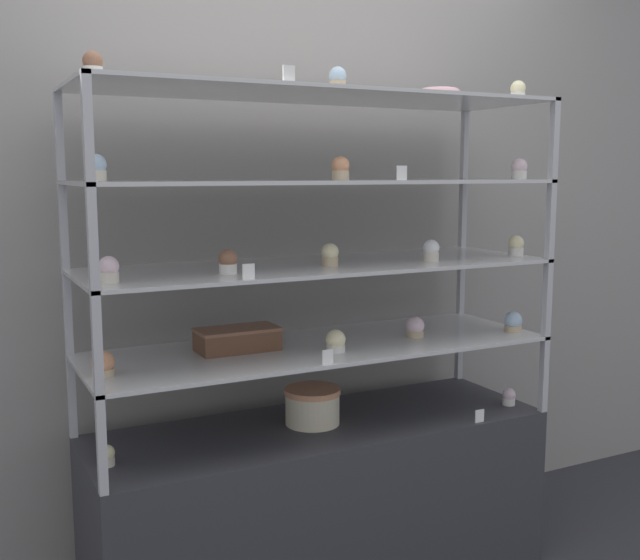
{
  "coord_description": "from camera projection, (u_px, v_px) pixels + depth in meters",
  "views": [
    {
      "loc": [
        -1.1,
        -2.17,
        1.42
      ],
      "look_at": [
        0.0,
        0.0,
        1.07
      ],
      "focal_mm": 42.0,
      "sensor_mm": 36.0,
      "label": 1
    }
  ],
  "objects": [
    {
      "name": "cupcake_14",
      "position": [
        93.0,
        64.0,
        1.97
      ],
      "size": [
        0.05,
        0.05,
        0.07
      ],
      "color": "white",
      "rests_on": "display_riser_top"
    },
    {
      "name": "cupcake_5",
      "position": [
        513.0,
        322.0,
        2.7
      ],
      "size": [
        0.06,
        0.06,
        0.07
      ],
      "color": "#CCB28C",
      "rests_on": "display_riser_lower"
    },
    {
      "name": "display_riser_middle",
      "position": [
        320.0,
        268.0,
        2.46
      ],
      "size": [
        1.55,
        0.51,
        0.27
      ],
      "color": "#B7B7BC",
      "rests_on": "display_riser_lower"
    },
    {
      "name": "cupcake_6",
      "position": [
        109.0,
        270.0,
        2.02
      ],
      "size": [
        0.06,
        0.06,
        0.07
      ],
      "color": "beige",
      "rests_on": "display_riser_middle"
    },
    {
      "name": "cupcake_0",
      "position": [
        107.0,
        456.0,
        2.16
      ],
      "size": [
        0.05,
        0.05,
        0.06
      ],
      "color": "beige",
      "rests_on": "display_base"
    },
    {
      "name": "cupcake_16",
      "position": [
        518.0,
        91.0,
        2.61
      ],
      "size": [
        0.05,
        0.05,
        0.07
      ],
      "color": "white",
      "rests_on": "display_riser_top"
    },
    {
      "name": "display_riser_upper",
      "position": [
        320.0,
        184.0,
        2.42
      ],
      "size": [
        1.55,
        0.51,
        0.27
      ],
      "color": "#B7B7BC",
      "rests_on": "display_riser_middle"
    },
    {
      "name": "price_tag_3",
      "position": [
        402.0,
        173.0,
        2.28
      ],
      "size": [
        0.04,
        0.0,
        0.04
      ],
      "color": "white",
      "rests_on": "display_riser_upper"
    },
    {
      "name": "cupcake_9",
      "position": [
        431.0,
        251.0,
        2.52
      ],
      "size": [
        0.06,
        0.06,
        0.07
      ],
      "color": "beige",
      "rests_on": "display_riser_middle"
    },
    {
      "name": "price_tag_2",
      "position": [
        249.0,
        272.0,
        2.09
      ],
      "size": [
        0.04,
        0.0,
        0.04
      ],
      "color": "white",
      "rests_on": "display_riser_middle"
    },
    {
      "name": "sheet_cake_frosted",
      "position": [
        237.0,
        339.0,
        2.41
      ],
      "size": [
        0.26,
        0.14,
        0.07
      ],
      "color": "brown",
      "rests_on": "display_riser_lower"
    },
    {
      "name": "display_riser_lower",
      "position": [
        320.0,
        349.0,
        2.49
      ],
      "size": [
        1.55,
        0.51,
        0.27
      ],
      "color": "#B7B7BC",
      "rests_on": "display_base"
    },
    {
      "name": "cupcake_8",
      "position": [
        329.0,
        255.0,
        2.39
      ],
      "size": [
        0.06,
        0.06,
        0.07
      ],
      "color": "#CCB28C",
      "rests_on": "display_riser_middle"
    },
    {
      "name": "cupcake_15",
      "position": [
        338.0,
        78.0,
        2.27
      ],
      "size": [
        0.05,
        0.05,
        0.07
      ],
      "color": "#CCB28C",
      "rests_on": "display_riser_top"
    },
    {
      "name": "price_tag_0",
      "position": [
        480.0,
        416.0,
        2.54
      ],
      "size": [
        0.04,
        0.0,
        0.04
      ],
      "color": "white",
      "rests_on": "display_base"
    },
    {
      "name": "price_tag_4",
      "position": [
        289.0,
        73.0,
        2.07
      ],
      "size": [
        0.04,
        0.0,
        0.04
      ],
      "color": "white",
      "rests_on": "display_riser_top"
    },
    {
      "name": "cupcake_1",
      "position": [
        509.0,
        397.0,
        2.73
      ],
      "size": [
        0.05,
        0.05,
        0.06
      ],
      "color": "white",
      "rests_on": "display_base"
    },
    {
      "name": "cupcake_3",
      "position": [
        336.0,
        342.0,
        2.39
      ],
      "size": [
        0.06,
        0.06,
        0.07
      ],
      "color": "white",
      "rests_on": "display_riser_lower"
    },
    {
      "name": "cupcake_7",
      "position": [
        228.0,
        262.0,
        2.2
      ],
      "size": [
        0.06,
        0.06,
        0.07
      ],
      "color": "white",
      "rests_on": "display_riser_middle"
    },
    {
      "name": "cupcake_11",
      "position": [
        96.0,
        168.0,
        1.98
      ],
      "size": [
        0.06,
        0.06,
        0.07
      ],
      "color": "beige",
      "rests_on": "display_riser_upper"
    },
    {
      "name": "cupcake_12",
      "position": [
        341.0,
        169.0,
        2.29
      ],
      "size": [
        0.06,
        0.06,
        0.07
      ],
      "color": "#CCB28C",
      "rests_on": "display_riser_upper"
    },
    {
      "name": "cupcake_2",
      "position": [
        103.0,
        365.0,
        2.11
      ],
      "size": [
        0.06,
        0.06,
        0.07
      ],
      "color": "#CCB28C",
      "rests_on": "display_riser_lower"
    },
    {
      "name": "cupcake_10",
      "position": [
        516.0,
        246.0,
        2.68
      ],
      "size": [
        0.06,
        0.06,
        0.07
      ],
      "color": "white",
      "rests_on": "display_riser_middle"
    },
    {
      "name": "cupcake_13",
      "position": [
        519.0,
        169.0,
        2.63
      ],
      "size": [
        0.06,
        0.06,
        0.07
      ],
      "color": "white",
      "rests_on": "display_riser_upper"
    },
    {
      "name": "layer_cake_centerpiece",
      "position": [
        312.0,
        406.0,
        2.52
      ],
      "size": [
        0.19,
        0.19,
        0.12
      ],
      "color": "beige",
      "rests_on": "display_base"
    },
    {
      "name": "donut_glazed",
      "position": [
        440.0,
        94.0,
        2.61
      ],
      "size": [
        0.15,
        0.15,
        0.04
      ],
      "color": "#EFB2BC",
      "rests_on": "display_riser_top"
    },
    {
      "name": "back_wall",
      "position": [
        271.0,
        205.0,
        2.78
      ],
      "size": [
        8.0,
        0.05,
        2.6
      ],
      "color": "gray",
      "rests_on": "ground_plane"
    },
    {
      "name": "price_tag_1",
      "position": [
        328.0,
        357.0,
        2.24
      ],
      "size": [
        0.04,
        0.0,
        0.04
      ],
      "color": "white",
      "rests_on": "display_riser_lower"
    },
    {
      "name": "cupcake_4",
      "position": [
        415.0,
        328.0,
        2.61
      ],
      "size": [
        0.06,
        0.06,
        0.07
      ],
      "color": "#CCB28C",
      "rests_on": "display_riser_lower"
    },
    {
      "name": "display_base",
      "position": [
        320.0,
        504.0,
        2.57
      ],
      "size": [
        1.55,
        0.51,
        0.58
      ],
      "color": "#333338",
      "rests_on": "ground_plane"
    },
    {
      "name": "display_riser_top",
      "position": [
        320.0,
        98.0,
        2.38
      ],
      "size": [
        1.55,
        0.51,
        0.27
      ],
      "color": "#B7B7BC",
      "rests_on": "display_riser_upper"
    }
  ]
}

